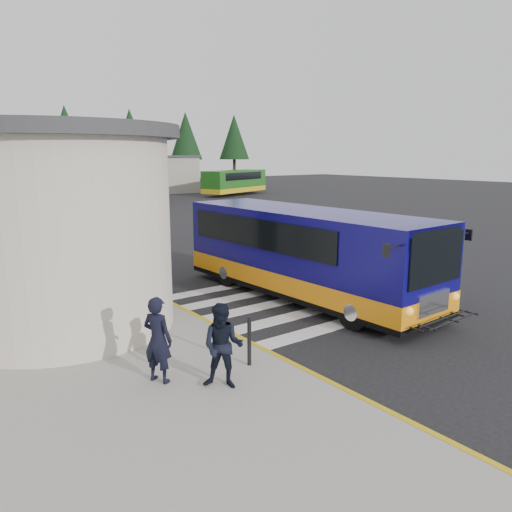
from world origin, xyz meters
TOP-DOWN VIEW (x-y plane):
  - ground at (0.00, 0.00)m, footprint 140.00×140.00m
  - curb_strip at (-4.05, 4.00)m, footprint 0.12×34.00m
  - crosswalk at (-0.50, -0.80)m, footprint 8.00×5.35m
  - depot_building at (6.00, 42.00)m, footprint 26.40×8.40m
  - tree_line at (6.29, 50.00)m, footprint 58.40×4.40m
  - transit_bus at (-0.26, -0.78)m, footprint 3.44×9.53m
  - pedestrian_a at (-6.56, -3.70)m, footprint 0.62×0.71m
  - pedestrian_b at (-5.73, -4.62)m, footprint 0.95×0.96m
  - bollard at (-4.79, -4.12)m, footprint 0.08×0.08m
  - far_bus_a at (6.53, 31.69)m, footprint 10.14×4.81m
  - far_bus_b at (20.43, 33.08)m, footprint 9.11×5.49m

SIDE VIEW (x-z plane):
  - ground at x=0.00m, z-range 0.00..0.00m
  - crosswalk at x=-0.50m, z-range 0.00..0.01m
  - curb_strip at x=-4.05m, z-range 0.00..0.16m
  - bollard at x=-4.79m, z-range 0.15..1.16m
  - pedestrian_b at x=-5.73m, z-range 0.15..1.71m
  - pedestrian_a at x=-6.56m, z-range 0.15..1.78m
  - transit_bus at x=-0.26m, z-range -0.06..2.61m
  - far_bus_b at x=20.43m, z-range 0.34..2.62m
  - far_bus_a at x=6.53m, z-range 0.38..2.90m
  - depot_building at x=6.00m, z-range 0.01..4.21m
  - tree_line at x=6.29m, z-range 1.77..11.77m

